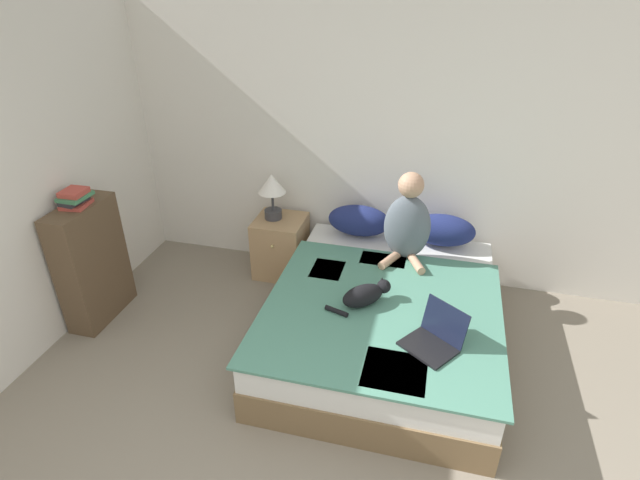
{
  "coord_description": "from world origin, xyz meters",
  "views": [
    {
      "loc": [
        0.52,
        -0.96,
        2.72
      ],
      "look_at": [
        -0.32,
        2.29,
        0.84
      ],
      "focal_mm": 28.0,
      "sensor_mm": 36.0,
      "label": 1
    }
  ],
  "objects_px": {
    "person_sitting": "(407,222)",
    "bookshelf": "(92,263)",
    "nightstand": "(281,246)",
    "bed": "(383,319)",
    "table_lamp": "(272,189)",
    "pillow_near": "(359,221)",
    "laptop_open": "(434,338)",
    "book_stack_top": "(75,198)",
    "cat_tabby": "(365,295)",
    "pillow_far": "(442,230)"
  },
  "relations": [
    {
      "from": "bookshelf",
      "to": "nightstand",
      "type": "bearing_deg",
      "value": 38.72
    },
    {
      "from": "laptop_open",
      "to": "bookshelf",
      "type": "height_order",
      "value": "bookshelf"
    },
    {
      "from": "person_sitting",
      "to": "bookshelf",
      "type": "relative_size",
      "value": 0.74
    },
    {
      "from": "pillow_far",
      "to": "laptop_open",
      "type": "height_order",
      "value": "pillow_far"
    },
    {
      "from": "pillow_far",
      "to": "cat_tabby",
      "type": "xyz_separation_m",
      "value": [
        -0.51,
        -1.06,
        -0.06
      ]
    },
    {
      "from": "person_sitting",
      "to": "laptop_open",
      "type": "distance_m",
      "value": 1.17
    },
    {
      "from": "cat_tabby",
      "to": "nightstand",
      "type": "relative_size",
      "value": 0.77
    },
    {
      "from": "pillow_near",
      "to": "person_sitting",
      "type": "xyz_separation_m",
      "value": [
        0.46,
        -0.31,
        0.19
      ]
    },
    {
      "from": "bed",
      "to": "person_sitting",
      "type": "bearing_deg",
      "value": 82.01
    },
    {
      "from": "nightstand",
      "to": "cat_tabby",
      "type": "bearing_deg",
      "value": -44.95
    },
    {
      "from": "bed",
      "to": "cat_tabby",
      "type": "bearing_deg",
      "value": -128.16
    },
    {
      "from": "pillow_far",
      "to": "laptop_open",
      "type": "relative_size",
      "value": 1.27
    },
    {
      "from": "cat_tabby",
      "to": "table_lamp",
      "type": "distance_m",
      "value": 1.5
    },
    {
      "from": "person_sitting",
      "to": "bookshelf",
      "type": "height_order",
      "value": "person_sitting"
    },
    {
      "from": "pillow_near",
      "to": "cat_tabby",
      "type": "xyz_separation_m",
      "value": [
        0.24,
        -1.06,
        -0.06
      ]
    },
    {
      "from": "bookshelf",
      "to": "pillow_far",
      "type": "bearing_deg",
      "value": 21.56
    },
    {
      "from": "bed",
      "to": "table_lamp",
      "type": "distance_m",
      "value": 1.6
    },
    {
      "from": "bed",
      "to": "bookshelf",
      "type": "bearing_deg",
      "value": -174.84
    },
    {
      "from": "pillow_near",
      "to": "bookshelf",
      "type": "bearing_deg",
      "value": -151.64
    },
    {
      "from": "pillow_far",
      "to": "bookshelf",
      "type": "height_order",
      "value": "bookshelf"
    },
    {
      "from": "pillow_far",
      "to": "person_sitting",
      "type": "relative_size",
      "value": 0.74
    },
    {
      "from": "person_sitting",
      "to": "nightstand",
      "type": "height_order",
      "value": "person_sitting"
    },
    {
      "from": "nightstand",
      "to": "book_stack_top",
      "type": "bearing_deg",
      "value": -141.4
    },
    {
      "from": "cat_tabby",
      "to": "table_lamp",
      "type": "relative_size",
      "value": 1.01
    },
    {
      "from": "table_lamp",
      "to": "bed",
      "type": "bearing_deg",
      "value": -35.15
    },
    {
      "from": "pillow_near",
      "to": "pillow_far",
      "type": "distance_m",
      "value": 0.75
    },
    {
      "from": "pillow_near",
      "to": "laptop_open",
      "type": "distance_m",
      "value": 1.59
    },
    {
      "from": "pillow_near",
      "to": "book_stack_top",
      "type": "distance_m",
      "value": 2.38
    },
    {
      "from": "pillow_far",
      "to": "book_stack_top",
      "type": "bearing_deg",
      "value": -158.5
    },
    {
      "from": "laptop_open",
      "to": "bed",
      "type": "bearing_deg",
      "value": 163.01
    },
    {
      "from": "bed",
      "to": "bookshelf",
      "type": "xyz_separation_m",
      "value": [
        -2.43,
        -0.22,
        0.28
      ]
    },
    {
      "from": "person_sitting",
      "to": "bookshelf",
      "type": "distance_m",
      "value": 2.66
    },
    {
      "from": "cat_tabby",
      "to": "bookshelf",
      "type": "xyz_separation_m",
      "value": [
        -2.3,
        -0.05,
        -0.05
      ]
    },
    {
      "from": "bed",
      "to": "pillow_near",
      "type": "relative_size",
      "value": 3.67
    },
    {
      "from": "laptop_open",
      "to": "nightstand",
      "type": "height_order",
      "value": "laptop_open"
    },
    {
      "from": "bed",
      "to": "pillow_near",
      "type": "xyz_separation_m",
      "value": [
        -0.38,
        0.89,
        0.39
      ]
    },
    {
      "from": "laptop_open",
      "to": "table_lamp",
      "type": "height_order",
      "value": "table_lamp"
    },
    {
      "from": "pillow_near",
      "to": "nightstand",
      "type": "height_order",
      "value": "pillow_near"
    },
    {
      "from": "table_lamp",
      "to": "bookshelf",
      "type": "bearing_deg",
      "value": -139.38
    },
    {
      "from": "laptop_open",
      "to": "nightstand",
      "type": "distance_m",
      "value": 2.03
    },
    {
      "from": "cat_tabby",
      "to": "pillow_far",
      "type": "bearing_deg",
      "value": 22.22
    },
    {
      "from": "person_sitting",
      "to": "cat_tabby",
      "type": "bearing_deg",
      "value": -105.92
    },
    {
      "from": "laptop_open",
      "to": "book_stack_top",
      "type": "height_order",
      "value": "book_stack_top"
    },
    {
      "from": "bed",
      "to": "cat_tabby",
      "type": "height_order",
      "value": "cat_tabby"
    },
    {
      "from": "cat_tabby",
      "to": "book_stack_top",
      "type": "distance_m",
      "value": 2.36
    },
    {
      "from": "book_stack_top",
      "to": "laptop_open",
      "type": "bearing_deg",
      "value": -5.86
    },
    {
      "from": "nightstand",
      "to": "bookshelf",
      "type": "height_order",
      "value": "bookshelf"
    },
    {
      "from": "nightstand",
      "to": "bookshelf",
      "type": "distance_m",
      "value": 1.69
    },
    {
      "from": "pillow_near",
      "to": "nightstand",
      "type": "distance_m",
      "value": 0.83
    },
    {
      "from": "table_lamp",
      "to": "pillow_near",
      "type": "bearing_deg",
      "value": 3.41
    }
  ]
}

